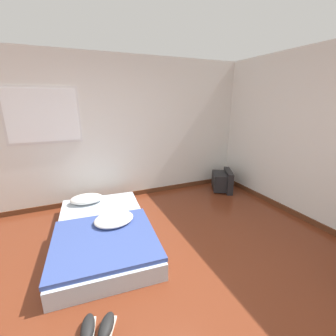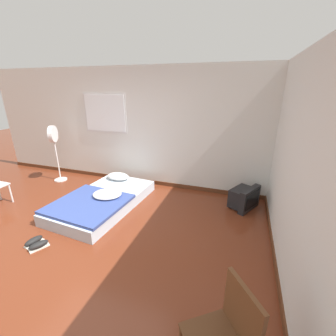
% 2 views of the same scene
% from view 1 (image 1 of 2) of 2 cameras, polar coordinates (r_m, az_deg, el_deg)
% --- Properties ---
extents(ground_plane, '(20.00, 20.00, 0.00)m').
position_cam_1_polar(ground_plane, '(2.50, -5.77, -30.69)').
color(ground_plane, maroon).
extents(wall_back, '(8.00, 0.08, 2.60)m').
position_cam_1_polar(wall_back, '(4.19, -17.18, 8.59)').
color(wall_back, silver).
rests_on(wall_back, ground_plane).
extents(mattress_bed, '(1.34, 2.12, 0.35)m').
position_cam_1_polar(mattress_bed, '(3.31, -16.09, -14.94)').
color(mattress_bed, silver).
rests_on(mattress_bed, ground_plane).
extents(crt_tv, '(0.58, 0.65, 0.43)m').
position_cam_1_polar(crt_tv, '(4.88, 13.74, -3.17)').
color(crt_tv, black).
rests_on(crt_tv, ground_plane).
extents(sneaker_pair, '(0.33, 0.33, 0.10)m').
position_cam_1_polar(sneaker_pair, '(2.33, -17.54, -34.25)').
color(sneaker_pair, silver).
rests_on(sneaker_pair, ground_plane).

